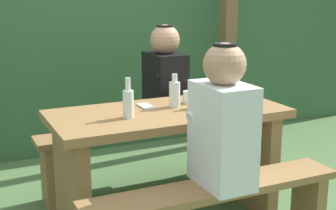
{
  "coord_description": "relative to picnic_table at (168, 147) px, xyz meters",
  "views": [
    {
      "loc": [
        -1.18,
        -2.52,
        1.45
      ],
      "look_at": [
        0.0,
        0.0,
        0.76
      ],
      "focal_mm": 51.73,
      "sensor_mm": 36.0,
      "label": 1
    }
  ],
  "objects": [
    {
      "name": "cell_phone",
      "position": [
        -0.09,
        0.12,
        0.24
      ],
      "size": [
        0.07,
        0.14,
        0.01
      ],
      "primitive_type": "cube",
      "rotation": [
        0.0,
        0.0,
        -0.02
      ],
      "color": "silver",
      "rests_on": "picnic_table"
    },
    {
      "name": "pergola_post_right",
      "position": [
        1.19,
        1.25,
        0.58
      ],
      "size": [
        0.12,
        0.12,
        2.16
      ],
      "primitive_type": "cube",
      "color": "brown",
      "rests_on": "ground_plane"
    },
    {
      "name": "bench_far",
      "position": [
        0.0,
        0.56,
        -0.16
      ],
      "size": [
        1.4,
        0.24,
        0.47
      ],
      "color": "olive",
      "rests_on": "ground_plane"
    },
    {
      "name": "bottle_center",
      "position": [
        0.26,
        -0.03,
        0.32
      ],
      "size": [
        0.07,
        0.07,
        0.23
      ],
      "color": "silver",
      "rests_on": "picnic_table"
    },
    {
      "name": "bottle_right",
      "position": [
        0.07,
        0.05,
        0.32
      ],
      "size": [
        0.07,
        0.07,
        0.2
      ],
      "color": "silver",
      "rests_on": "picnic_table"
    },
    {
      "name": "bench_near",
      "position": [
        0.0,
        -0.56,
        -0.16
      ],
      "size": [
        1.4,
        0.24,
        0.47
      ],
      "color": "olive",
      "rests_on": "ground_plane"
    },
    {
      "name": "person_black_coat",
      "position": [
        0.24,
        0.56,
        0.3
      ],
      "size": [
        0.25,
        0.35,
        0.72
      ],
      "color": "black",
      "rests_on": "bench_far"
    },
    {
      "name": "picnic_table",
      "position": [
        0.0,
        0.0,
        0.0
      ],
      "size": [
        1.4,
        0.64,
        0.73
      ],
      "color": "olive",
      "rests_on": "ground_plane"
    },
    {
      "name": "person_white_shirt",
      "position": [
        0.04,
        -0.56,
        0.3
      ],
      "size": [
        0.25,
        0.35,
        0.72
      ],
      "color": "silver",
      "rests_on": "bench_near"
    },
    {
      "name": "drinking_glass",
      "position": [
        0.19,
        0.1,
        0.27
      ],
      "size": [
        0.07,
        0.07,
        0.08
      ],
      "primitive_type": "cylinder",
      "color": "silver",
      "rests_on": "picnic_table"
    },
    {
      "name": "bottle_left",
      "position": [
        -0.28,
        -0.07,
        0.32
      ],
      "size": [
        0.06,
        0.06,
        0.23
      ],
      "color": "silver",
      "rests_on": "picnic_table"
    },
    {
      "name": "hedge_backdrop",
      "position": [
        0.0,
        2.02,
        0.5
      ],
      "size": [
        6.4,
        0.95,
        2.0
      ],
      "primitive_type": "cube",
      "color": "#325A37",
      "rests_on": "ground_plane"
    }
  ]
}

